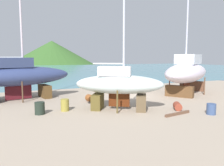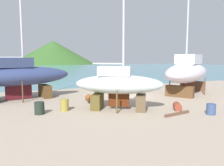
{
  "view_description": "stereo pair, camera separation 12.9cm",
  "coord_description": "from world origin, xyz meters",
  "px_view_note": "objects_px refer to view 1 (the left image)",
  "views": [
    {
      "loc": [
        -10.91,
        -20.18,
        3.97
      ],
      "look_at": [
        -2.77,
        -1.28,
        1.57
      ],
      "focal_mm": 36.41,
      "sensor_mm": 36.0,
      "label": 1
    },
    {
      "loc": [
        -10.79,
        -20.23,
        3.97
      ],
      "look_at": [
        -2.77,
        -1.28,
        1.57
      ],
      "focal_mm": 36.41,
      "sensor_mm": 36.0,
      "label": 2
    }
  ],
  "objects_px": {
    "barrel_by_slipway": "(211,109)",
    "barrel_tipped_left": "(90,98)",
    "barrel_ochre": "(65,105)",
    "barrel_rust_near": "(177,106)",
    "sailboat_mid_port": "(187,72)",
    "barrel_blue_faded": "(40,108)",
    "sailboat_large_starboard": "(119,85)",
    "barrel_rust_mid": "(114,91)",
    "sailboat_far_slipway": "(17,76)"
  },
  "relations": [
    {
      "from": "sailboat_large_starboard",
      "to": "barrel_rust_mid",
      "type": "distance_m",
      "value": 7.63
    },
    {
      "from": "sailboat_far_slipway",
      "to": "barrel_ochre",
      "type": "height_order",
      "value": "sailboat_far_slipway"
    },
    {
      "from": "sailboat_large_starboard",
      "to": "barrel_rust_mid",
      "type": "bearing_deg",
      "value": 100.42
    },
    {
      "from": "barrel_rust_mid",
      "to": "barrel_rust_near",
      "type": "relative_size",
      "value": 1.0
    },
    {
      "from": "barrel_by_slipway",
      "to": "barrel_tipped_left",
      "type": "distance_m",
      "value": 9.83
    },
    {
      "from": "sailboat_mid_port",
      "to": "barrel_blue_faded",
      "type": "distance_m",
      "value": 15.99
    },
    {
      "from": "barrel_ochre",
      "to": "barrel_rust_near",
      "type": "bearing_deg",
      "value": -20.99
    },
    {
      "from": "barrel_rust_near",
      "to": "barrel_ochre",
      "type": "relative_size",
      "value": 1.07
    },
    {
      "from": "barrel_rust_mid",
      "to": "sailboat_far_slipway",
      "type": "bearing_deg",
      "value": 179.81
    },
    {
      "from": "sailboat_mid_port",
      "to": "barrel_ochre",
      "type": "distance_m",
      "value": 14.18
    },
    {
      "from": "sailboat_large_starboard",
      "to": "barrel_by_slipway",
      "type": "bearing_deg",
      "value": -5.83
    },
    {
      "from": "barrel_by_slipway",
      "to": "sailboat_far_slipway",
      "type": "bearing_deg",
      "value": 138.0
    },
    {
      "from": "sailboat_far_slipway",
      "to": "sailboat_large_starboard",
      "type": "relative_size",
      "value": 1.4
    },
    {
      "from": "sailboat_mid_port",
      "to": "barrel_tipped_left",
      "type": "relative_size",
      "value": 20.69
    },
    {
      "from": "sailboat_mid_port",
      "to": "barrel_ochre",
      "type": "relative_size",
      "value": 19.88
    },
    {
      "from": "barrel_rust_near",
      "to": "barrel_tipped_left",
      "type": "bearing_deg",
      "value": 132.01
    },
    {
      "from": "barrel_rust_mid",
      "to": "barrel_tipped_left",
      "type": "height_order",
      "value": "barrel_tipped_left"
    },
    {
      "from": "barrel_rust_mid",
      "to": "barrel_rust_near",
      "type": "distance_m",
      "value": 8.97
    },
    {
      "from": "sailboat_large_starboard",
      "to": "barrel_blue_faded",
      "type": "xyz_separation_m",
      "value": [
        -5.64,
        0.8,
        -1.46
      ]
    },
    {
      "from": "barrel_rust_mid",
      "to": "sailboat_large_starboard",
      "type": "bearing_deg",
      "value": -110.63
    },
    {
      "from": "sailboat_mid_port",
      "to": "barrel_tipped_left",
      "type": "height_order",
      "value": "sailboat_mid_port"
    },
    {
      "from": "barrel_by_slipway",
      "to": "barrel_ochre",
      "type": "relative_size",
      "value": 0.86
    },
    {
      "from": "barrel_by_slipway",
      "to": "barrel_rust_mid",
      "type": "bearing_deg",
      "value": 103.35
    },
    {
      "from": "barrel_rust_mid",
      "to": "barrel_by_slipway",
      "type": "xyz_separation_m",
      "value": [
        2.58,
        -10.88,
        0.11
      ]
    },
    {
      "from": "barrel_tipped_left",
      "to": "barrel_blue_faded",
      "type": "bearing_deg",
      "value": -147.95
    },
    {
      "from": "barrel_blue_faded",
      "to": "barrel_ochre",
      "type": "relative_size",
      "value": 0.97
    },
    {
      "from": "sailboat_large_starboard",
      "to": "sailboat_mid_port",
      "type": "bearing_deg",
      "value": 52.71
    },
    {
      "from": "sailboat_mid_port",
      "to": "sailboat_large_starboard",
      "type": "distance_m",
      "value": 10.68
    },
    {
      "from": "sailboat_mid_port",
      "to": "barrel_rust_mid",
      "type": "bearing_deg",
      "value": -56.78
    },
    {
      "from": "sailboat_large_starboard",
      "to": "barrel_rust_mid",
      "type": "relative_size",
      "value": 12.23
    },
    {
      "from": "barrel_blue_faded",
      "to": "sailboat_mid_port",
      "type": "bearing_deg",
      "value": 11.4
    },
    {
      "from": "barrel_by_slipway",
      "to": "barrel_tipped_left",
      "type": "height_order",
      "value": "barrel_by_slipway"
    },
    {
      "from": "barrel_rust_mid",
      "to": "barrel_tipped_left",
      "type": "bearing_deg",
      "value": -138.09
    },
    {
      "from": "sailboat_mid_port",
      "to": "barrel_blue_faded",
      "type": "relative_size",
      "value": 20.4
    },
    {
      "from": "barrel_blue_faded",
      "to": "barrel_rust_near",
      "type": "xyz_separation_m",
      "value": [
        9.62,
        -2.7,
        -0.15
      ]
    },
    {
      "from": "barrel_rust_mid",
      "to": "barrel_rust_near",
      "type": "xyz_separation_m",
      "value": [
        1.35,
        -8.87,
        0.01
      ]
    },
    {
      "from": "sailboat_mid_port",
      "to": "barrel_by_slipway",
      "type": "bearing_deg",
      "value": 24.84
    },
    {
      "from": "barrel_rust_near",
      "to": "barrel_tipped_left",
      "type": "relative_size",
      "value": 1.11
    },
    {
      "from": "barrel_by_slipway",
      "to": "barrel_tipped_left",
      "type": "relative_size",
      "value": 0.89
    },
    {
      "from": "sailboat_mid_port",
      "to": "barrel_rust_mid",
      "type": "height_order",
      "value": "sailboat_mid_port"
    },
    {
      "from": "sailboat_mid_port",
      "to": "barrel_by_slipway",
      "type": "xyz_separation_m",
      "value": [
        -4.71,
        -7.85,
        -1.96
      ]
    },
    {
      "from": "barrel_rust_mid",
      "to": "barrel_tipped_left",
      "type": "relative_size",
      "value": 1.12
    },
    {
      "from": "barrel_rust_near",
      "to": "sailboat_large_starboard",
      "type": "bearing_deg",
      "value": 154.46
    },
    {
      "from": "sailboat_large_starboard",
      "to": "barrel_ochre",
      "type": "bearing_deg",
      "value": -164.94
    },
    {
      "from": "barrel_ochre",
      "to": "sailboat_far_slipway",
      "type": "bearing_deg",
      "value": 117.44
    },
    {
      "from": "barrel_rust_mid",
      "to": "barrel_tipped_left",
      "type": "distance_m",
      "value": 4.94
    },
    {
      "from": "sailboat_large_starboard",
      "to": "barrel_by_slipway",
      "type": "height_order",
      "value": "sailboat_large_starboard"
    },
    {
      "from": "sailboat_far_slipway",
      "to": "barrel_by_slipway",
      "type": "bearing_deg",
      "value": -53.4
    },
    {
      "from": "sailboat_mid_port",
      "to": "barrel_rust_mid",
      "type": "distance_m",
      "value": 8.17
    },
    {
      "from": "barrel_rust_near",
      "to": "barrel_blue_faded",
      "type": "bearing_deg",
      "value": 164.33
    }
  ]
}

